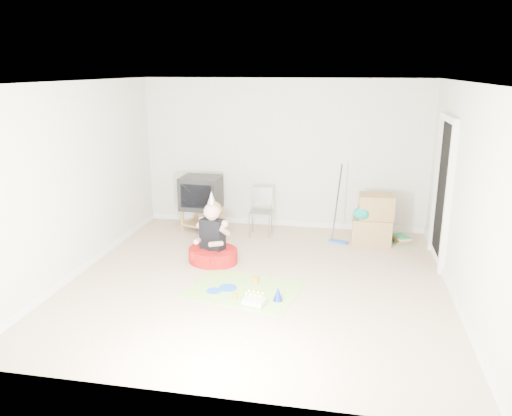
% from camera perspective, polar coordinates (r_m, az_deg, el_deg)
% --- Properties ---
extents(ground, '(5.00, 5.00, 0.00)m').
position_cam_1_polar(ground, '(6.79, 0.21, -8.28)').
color(ground, tan).
rests_on(ground, ground).
extents(doorway_recess, '(0.02, 0.90, 2.05)m').
position_cam_1_polar(doorway_recess, '(7.62, 20.62, 1.54)').
color(doorway_recess, black).
rests_on(doorway_recess, ground).
extents(tv_stand, '(0.76, 0.64, 0.41)m').
position_cam_1_polar(tv_stand, '(8.75, -6.22, -1.08)').
color(tv_stand, olive).
rests_on(tv_stand, ground).
extents(crt_tv, '(0.67, 0.56, 0.56)m').
position_cam_1_polar(crt_tv, '(8.63, -6.31, 1.75)').
color(crt_tv, black).
rests_on(crt_tv, tv_stand).
extents(folding_chair, '(0.39, 0.37, 0.83)m').
position_cam_1_polar(folding_chair, '(8.42, 0.54, -0.52)').
color(folding_chair, gray).
rests_on(folding_chair, ground).
extents(cardboard_boxes, '(0.65, 0.50, 0.80)m').
position_cam_1_polar(cardboard_boxes, '(8.33, 13.21, -1.30)').
color(cardboard_boxes, '#9C7B4B').
rests_on(cardboard_boxes, ground).
extents(floor_mop, '(0.33, 0.41, 1.24)m').
position_cam_1_polar(floor_mop, '(8.21, 9.44, -2.23)').
color(floor_mop, blue).
rests_on(floor_mop, ground).
extents(book_pile, '(0.30, 0.34, 0.13)m').
position_cam_1_polar(book_pile, '(8.53, 16.24, -3.38)').
color(book_pile, '#277745').
rests_on(book_pile, ground).
extents(seated_woman, '(0.92, 0.92, 1.07)m').
position_cam_1_polar(seated_woman, '(7.35, -4.96, -4.44)').
color(seated_woman, '#B01110').
rests_on(seated_woman, ground).
extents(party_mat, '(1.56, 1.26, 0.01)m').
position_cam_1_polar(party_mat, '(6.52, -1.46, -9.32)').
color(party_mat, '#EF328F').
rests_on(party_mat, ground).
extents(birthday_cake, '(0.30, 0.26, 0.13)m').
position_cam_1_polar(birthday_cake, '(6.13, -0.18, -10.69)').
color(birthday_cake, silver).
rests_on(birthday_cake, party_mat).
extents(blue_plate_near, '(0.33, 0.33, 0.01)m').
position_cam_1_polar(blue_plate_near, '(6.56, -3.24, -9.10)').
color(blue_plate_near, blue).
rests_on(blue_plate_near, party_mat).
extents(blue_plate_far, '(0.23, 0.23, 0.01)m').
position_cam_1_polar(blue_plate_far, '(6.49, -4.86, -9.42)').
color(blue_plate_far, blue).
rests_on(blue_plate_far, party_mat).
extents(orange_cup_near, '(0.10, 0.10, 0.09)m').
position_cam_1_polar(orange_cup_near, '(6.68, -0.08, -8.24)').
color(orange_cup_near, orange).
rests_on(orange_cup_near, party_mat).
extents(orange_cup_far, '(0.07, 0.07, 0.07)m').
position_cam_1_polar(orange_cup_far, '(6.26, -2.44, -10.03)').
color(orange_cup_far, orange).
rests_on(orange_cup_far, party_mat).
extents(blue_party_hat, '(0.13, 0.13, 0.18)m').
position_cam_1_polar(blue_party_hat, '(6.20, 2.52, -9.77)').
color(blue_party_hat, '#1930B3').
rests_on(blue_party_hat, party_mat).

